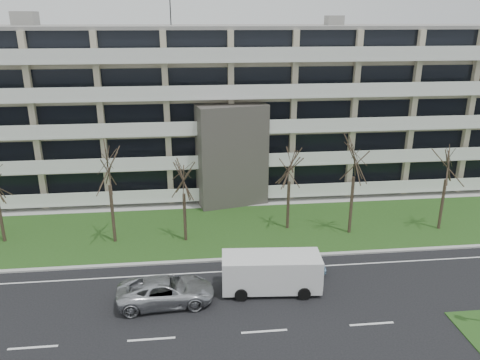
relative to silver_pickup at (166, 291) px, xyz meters
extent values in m
plane|color=black|center=(5.34, -3.30, -0.79)|extent=(160.00, 160.00, 0.00)
cube|color=#254818|center=(5.34, 9.70, -0.76)|extent=(90.00, 10.00, 0.06)
cube|color=#B2B2AD|center=(5.34, 4.70, -0.73)|extent=(90.00, 0.35, 0.12)
cube|color=#B2B2AD|center=(5.34, 15.20, -0.75)|extent=(90.00, 2.00, 0.08)
cube|color=white|center=(5.34, 3.20, -0.78)|extent=(90.00, 0.12, 0.01)
cube|color=#B4A88C|center=(5.34, 22.20, 6.71)|extent=(60.00, 12.00, 15.00)
cube|color=gray|center=(5.34, 22.20, 14.36)|extent=(60.50, 12.50, 0.30)
cube|color=#4C4742|center=(5.34, 15.20, 3.71)|extent=(6.39, 3.69, 9.00)
cube|color=black|center=(5.34, 15.00, 1.21)|extent=(4.92, 1.19, 3.50)
cube|color=gray|center=(-12.66, 22.20, 15.11)|extent=(2.00, 2.00, 1.20)
cylinder|color=black|center=(0.34, 22.20, 16.21)|extent=(0.10, 0.10, 3.50)
cube|color=black|center=(5.34, 16.18, 1.31)|extent=(58.00, 0.10, 1.80)
cube|color=white|center=(5.34, 15.50, -0.19)|extent=(58.00, 1.40, 0.22)
cube|color=white|center=(5.34, 14.85, 0.41)|extent=(58.00, 0.08, 1.00)
cube|color=black|center=(5.34, 16.18, 4.31)|extent=(58.00, 0.10, 1.80)
cube|color=white|center=(5.34, 15.50, 2.81)|extent=(58.00, 1.40, 0.22)
cube|color=white|center=(5.34, 14.85, 3.41)|extent=(58.00, 0.08, 1.00)
cube|color=black|center=(5.34, 16.18, 7.31)|extent=(58.00, 0.10, 1.80)
cube|color=white|center=(5.34, 15.50, 5.81)|extent=(58.00, 1.40, 0.22)
cube|color=white|center=(5.34, 14.85, 6.41)|extent=(58.00, 0.08, 1.00)
cube|color=black|center=(5.34, 16.18, 10.31)|extent=(58.00, 0.10, 1.80)
cube|color=white|center=(5.34, 15.50, 8.81)|extent=(58.00, 1.40, 0.22)
cube|color=white|center=(5.34, 14.85, 9.41)|extent=(58.00, 0.08, 1.00)
cube|color=black|center=(5.34, 16.18, 13.31)|extent=(58.00, 0.10, 1.80)
cube|color=white|center=(5.34, 15.50, 11.81)|extent=(58.00, 1.40, 0.22)
cube|color=white|center=(5.34, 14.85, 12.41)|extent=(58.00, 0.08, 1.00)
imported|color=#AFB1B7|center=(0.00, 0.00, 0.00)|extent=(5.80, 2.93, 1.57)
imported|color=#6C96BC|center=(8.04, 2.64, -0.06)|extent=(4.53, 1.86, 1.46)
cube|color=white|center=(6.39, 0.71, 0.49)|extent=(6.14, 2.66, 2.11)
cube|color=black|center=(6.39, 0.71, 1.10)|extent=(5.69, 2.46, 0.78)
cube|color=white|center=(9.21, 0.50, 0.32)|extent=(0.54, 2.13, 1.33)
cylinder|color=black|center=(4.42, -0.26, -0.40)|extent=(0.80, 0.33, 0.78)
cylinder|color=black|center=(4.59, 1.96, -0.40)|extent=(0.80, 0.33, 0.78)
cylinder|color=black|center=(8.18, -0.54, -0.40)|extent=(0.80, 0.33, 0.78)
cylinder|color=black|center=(8.35, 1.67, -0.40)|extent=(0.80, 0.33, 0.78)
cylinder|color=#382B21|center=(-12.43, 9.37, 1.02)|extent=(0.24, 0.24, 3.60)
cylinder|color=#382B21|center=(-4.15, 8.44, 1.49)|extent=(0.24, 0.24, 4.55)
cylinder|color=#382B21|center=(1.13, 8.09, 1.10)|extent=(0.24, 0.24, 3.77)
cylinder|color=#382B21|center=(9.23, 9.38, 1.19)|extent=(0.24, 0.24, 3.96)
cylinder|color=#382B21|center=(13.87, 8.03, 1.54)|extent=(0.24, 0.24, 4.65)
cylinder|color=#382B21|center=(21.21, 7.94, 1.30)|extent=(0.24, 0.24, 4.18)
camera|label=1|loc=(1.75, -24.10, 15.20)|focal=35.00mm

